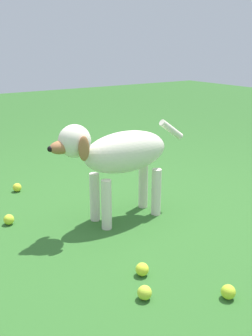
{
  "coord_description": "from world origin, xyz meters",
  "views": [
    {
      "loc": [
        -1.27,
        -1.85,
        1.1
      ],
      "look_at": [
        0.04,
        0.09,
        0.34
      ],
      "focal_mm": 41.63,
      "sensor_mm": 36.0,
      "label": 1
    }
  ],
  "objects": [
    {
      "name": "dog",
      "position": [
        -0.02,
        0.09,
        0.43
      ],
      "size": [
        0.97,
        0.23,
        0.66
      ],
      "rotation": [
        0.0,
        0.0,
        3.13
      ],
      "color": "silver",
      "rests_on": "ground"
    },
    {
      "name": "tennis_ball_2",
      "position": [
        -0.06,
        -0.88,
        0.03
      ],
      "size": [
        0.07,
        0.07,
        0.07
      ],
      "primitive_type": "sphere",
      "color": "#C0DD30",
      "rests_on": "ground"
    },
    {
      "name": "tennis_ball_4",
      "position": [
        -0.64,
        0.41,
        0.03
      ],
      "size": [
        0.07,
        0.07,
        0.07
      ],
      "primitive_type": "sphere",
      "color": "#C3D934",
      "rests_on": "ground"
    },
    {
      "name": "tennis_ball_1",
      "position": [
        -0.4,
        0.94,
        0.03
      ],
      "size": [
        0.07,
        0.07,
        0.07
      ],
      "primitive_type": "sphere",
      "color": "yellow",
      "rests_on": "ground"
    },
    {
      "name": "ground",
      "position": [
        0.0,
        0.0,
        0.0
      ],
      "size": [
        14.0,
        14.0,
        0.0
      ],
      "primitive_type": "plane",
      "color": "#2D6026"
    },
    {
      "name": "tennis_ball_0",
      "position": [
        -0.38,
        -0.67,
        0.03
      ],
      "size": [
        0.07,
        0.07,
        0.07
      ],
      "primitive_type": "sphere",
      "color": "#C2D938",
      "rests_on": "ground"
    },
    {
      "name": "tennis_ball_3",
      "position": [
        -0.27,
        -0.51,
        0.03
      ],
      "size": [
        0.07,
        0.07,
        0.07
      ],
      "primitive_type": "sphere",
      "color": "#D3E032",
      "rests_on": "ground"
    }
  ]
}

